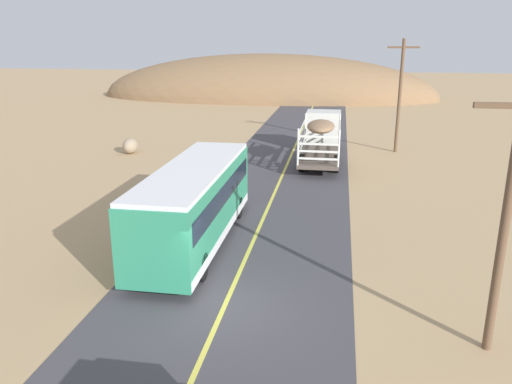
% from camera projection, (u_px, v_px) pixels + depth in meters
% --- Properties ---
extents(ground_plane, '(240.00, 240.00, 0.00)m').
position_uv_depth(ground_plane, '(224.00, 307.00, 15.83)').
color(ground_plane, tan).
extents(road_surface, '(8.00, 120.00, 0.02)m').
position_uv_depth(road_surface, '(224.00, 307.00, 15.83)').
color(road_surface, '#423F44').
rests_on(road_surface, ground).
extents(road_centre_line, '(0.16, 117.60, 0.00)m').
position_uv_depth(road_centre_line, '(224.00, 307.00, 15.83)').
color(road_centre_line, '#D8CC4C').
rests_on(road_centre_line, road_surface).
extents(livestock_truck, '(2.53, 9.70, 3.02)m').
position_uv_depth(livestock_truck, '(322.00, 131.00, 35.67)').
color(livestock_truck, silver).
rests_on(livestock_truck, road_surface).
extents(bus, '(2.54, 10.00, 3.21)m').
position_uv_depth(bus, '(195.00, 203.00, 20.33)').
color(bus, '#2D8C66').
rests_on(bus, road_surface).
extents(power_pole_near, '(2.20, 0.24, 7.15)m').
position_uv_depth(power_pole_near, '(506.00, 214.00, 12.64)').
color(power_pole_near, brown).
rests_on(power_pole_near, ground).
extents(power_pole_mid, '(2.20, 0.24, 8.08)m').
position_uv_depth(power_pole_mid, '(400.00, 93.00, 36.37)').
color(power_pole_mid, brown).
rests_on(power_pole_mid, ground).
extents(boulder_mid_field, '(1.03, 1.43, 1.11)m').
position_uv_depth(boulder_mid_field, '(130.00, 146.00, 36.94)').
color(boulder_mid_field, gray).
rests_on(boulder_mid_field, ground).
extents(distant_hill, '(47.79, 19.30, 12.17)m').
position_uv_depth(distant_hill, '(266.00, 97.00, 72.50)').
color(distant_hill, olive).
rests_on(distant_hill, ground).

